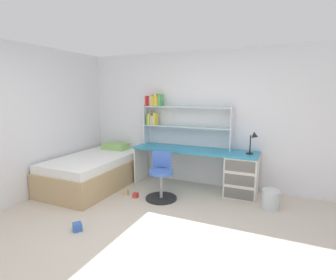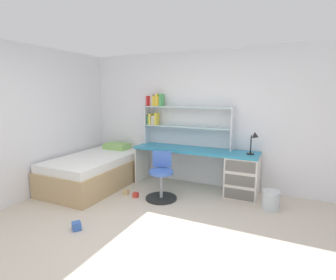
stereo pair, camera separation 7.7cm
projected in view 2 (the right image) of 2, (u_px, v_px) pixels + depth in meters
The scene contains 11 objects.
ground_plane at pixel (133, 252), 2.93m from camera, with size 5.76×5.97×0.02m, color beige.
room_shell at pixel (109, 123), 4.33m from camera, with size 5.76×5.97×2.51m.
desk at pixel (228, 170), 4.57m from camera, with size 2.25×0.56×0.74m.
bookshelf_hutch at pixel (174, 115), 5.02m from camera, with size 1.72×0.22×0.99m.
desk_lamp at pixel (255, 140), 4.27m from camera, with size 0.20×0.17×0.38m.
swivel_chair at pixel (161, 181), 4.37m from camera, with size 0.52×0.52×0.78m.
bed_platform at pixel (95, 171), 4.99m from camera, with size 1.12×1.92×0.70m.
waste_bin at pixel (271, 200), 3.97m from camera, with size 0.26×0.26×0.30m, color silver.
toy_block_natural_0 at pixel (126, 192), 4.59m from camera, with size 0.09×0.09×0.09m, color tan.
toy_block_blue_1 at pixel (77, 226), 3.39m from camera, with size 0.10×0.10×0.10m, color #3860B7.
toy_block_red_2 at pixel (136, 195), 4.46m from camera, with size 0.08×0.08×0.08m, color red.
Camera 2 is at (1.49, -2.25, 1.73)m, focal length 28.22 mm.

